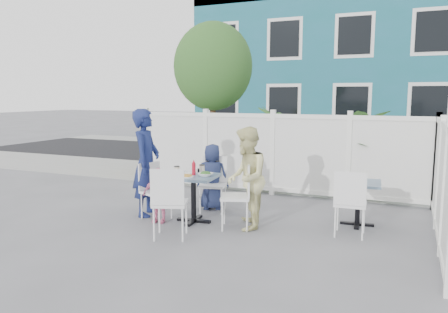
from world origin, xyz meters
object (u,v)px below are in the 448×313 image
at_px(utility_cabinet, 171,147).
at_px(chair_right, 241,191).
at_px(main_table, 193,186).
at_px(man, 146,162).
at_px(woman, 246,178).
at_px(boy, 212,177).
at_px(chair_back, 214,179).
at_px(spare_table, 358,192).
at_px(toddler, 158,195).
at_px(chair_left, 153,186).
at_px(chair_near, 169,198).

relative_size(utility_cabinet, chair_right, 1.27).
bearing_deg(main_table, man, 175.36).
relative_size(woman, boy, 1.33).
bearing_deg(boy, chair_right, 115.95).
relative_size(chair_back, woman, 0.62).
height_order(spare_table, chair_back, chair_back).
relative_size(spare_table, woman, 0.45).
bearing_deg(chair_back, boy, -62.55).
height_order(utility_cabinet, chair_right, utility_cabinet).
bearing_deg(toddler, boy, 56.87).
bearing_deg(toddler, woman, -0.08).
height_order(chair_left, chair_near, chair_near).
relative_size(main_table, toddler, 0.88).
bearing_deg(chair_near, man, 115.54).
bearing_deg(woman, main_table, -106.96).
distance_m(chair_near, woman, 1.20).
xyz_separation_m(boy, toddler, (-0.44, -1.05, -0.14)).
relative_size(spare_table, boy, 0.60).
bearing_deg(chair_back, utility_cabinet, -62.26).
height_order(man, toddler, man).
xyz_separation_m(chair_back, boy, (-0.06, 0.07, 0.03)).
relative_size(man, boy, 1.53).
relative_size(main_table, spare_table, 1.11).
bearing_deg(toddler, chair_back, 52.81).
bearing_deg(chair_near, chair_back, 72.34).
xyz_separation_m(main_table, man, (-0.90, 0.07, 0.30)).
distance_m(chair_left, boy, 1.08).
bearing_deg(chair_back, chair_near, 80.22).
xyz_separation_m(chair_back, woman, (0.86, -0.73, 0.21)).
height_order(utility_cabinet, chair_near, utility_cabinet).
height_order(spare_table, chair_right, chair_right).
height_order(utility_cabinet, boy, utility_cabinet).
relative_size(chair_back, chair_near, 0.93).
bearing_deg(main_table, toddler, -155.21).
bearing_deg(chair_right, utility_cabinet, 22.64).
bearing_deg(chair_right, boy, 26.85).
bearing_deg(chair_right, toddler, 81.14).
bearing_deg(chair_left, woman, 114.61).
xyz_separation_m(chair_left, chair_back, (0.70, 0.79, 0.02)).
bearing_deg(chair_back, chair_right, 123.66).
bearing_deg(toddler, spare_table, 9.72).
bearing_deg(spare_table, man, -166.97).
bearing_deg(chair_near, main_table, 74.62).
bearing_deg(spare_table, toddler, -159.72).
height_order(chair_near, woman, woman).
bearing_deg(chair_left, boy, 165.48).
distance_m(utility_cabinet, man, 4.21).
bearing_deg(man, chair_near, -148.04).
xyz_separation_m(chair_left, man, (-0.19, 0.11, 0.36)).
distance_m(boy, toddler, 1.15).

